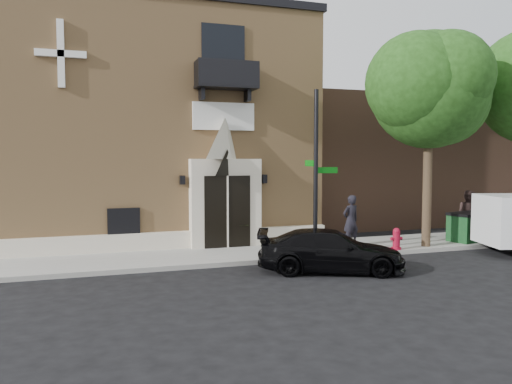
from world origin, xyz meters
TOP-DOWN VIEW (x-y plane):
  - ground at (0.00, 0.00)m, footprint 120.00×120.00m
  - sidewalk at (1.00, 1.50)m, footprint 42.00×3.00m
  - church at (-2.99, 7.95)m, footprint 12.20×11.01m
  - neighbour_building at (12.00, 9.00)m, footprint 18.00×8.00m
  - street_tree_left at (6.03, 0.35)m, footprint 4.97×4.38m
  - black_sedan at (1.09, -1.58)m, footprint 4.69×3.22m
  - street_sign at (1.44, 0.22)m, footprint 0.87×0.87m
  - fire_hydrant at (4.57, 0.20)m, footprint 0.44×0.35m
  - dumpster at (8.36, 0.90)m, footprint 1.90×1.37m
  - planter at (-0.46, 2.70)m, footprint 0.85×0.78m
  - pedestrian_near at (3.41, 1.40)m, footprint 0.76×0.58m
  - pedestrian_far at (9.03, 1.77)m, footprint 0.82×1.00m

SIDE VIEW (x-z plane):
  - ground at x=0.00m, z-range 0.00..0.00m
  - sidewalk at x=1.00m, z-range 0.00..0.15m
  - fire_hydrant at x=4.57m, z-range 0.14..0.92m
  - planter at x=-0.46m, z-range 0.15..0.96m
  - black_sedan at x=1.09m, z-range 0.00..1.26m
  - dumpster at x=8.36m, z-range 0.16..1.28m
  - pedestrian_near at x=3.41m, z-range 0.15..2.02m
  - pedestrian_far at x=9.03m, z-range 0.15..2.06m
  - street_sign at x=1.44m, z-range 0.17..5.65m
  - neighbour_building at x=12.00m, z-range 0.00..6.40m
  - church at x=-2.99m, z-range -0.02..9.28m
  - street_tree_left at x=6.03m, z-range 1.98..9.75m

